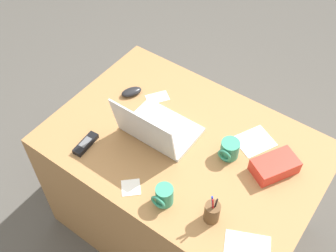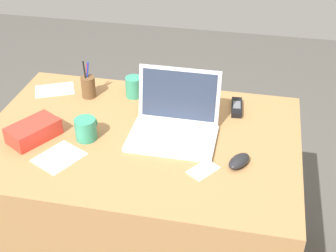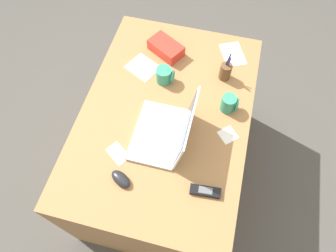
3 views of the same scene
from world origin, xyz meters
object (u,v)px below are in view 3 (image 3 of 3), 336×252
(computer_mouse, at_px, (121,179))
(coffee_mug_tall, at_px, (229,103))
(coffee_mug_white, at_px, (165,75))
(pen_holder, at_px, (225,71))
(cordless_phone, at_px, (205,191))
(laptop, at_px, (167,132))
(snack_bag, at_px, (166,48))

(computer_mouse, relative_size, coffee_mug_tall, 1.15)
(computer_mouse, distance_m, coffee_mug_white, 0.60)
(coffee_mug_white, distance_m, pen_holder, 0.33)
(cordless_phone, relative_size, pen_holder, 0.81)
(coffee_mug_white, bearing_deg, pen_holder, 108.24)
(computer_mouse, bearing_deg, laptop, -179.84)
(laptop, bearing_deg, coffee_mug_white, -163.84)
(laptop, distance_m, pen_holder, 0.48)
(laptop, bearing_deg, cordless_phone, 46.11)
(laptop, relative_size, coffee_mug_white, 3.54)
(computer_mouse, distance_m, coffee_mug_tall, 0.65)
(laptop, xyz_separation_m, pen_holder, (-0.43, 0.21, 0.00))
(laptop, height_order, snack_bag, laptop)
(coffee_mug_white, relative_size, pen_holder, 0.56)
(coffee_mug_tall, distance_m, cordless_phone, 0.47)
(computer_mouse, distance_m, snack_bag, 0.80)
(cordless_phone, height_order, snack_bag, snack_bag)
(laptop, distance_m, coffee_mug_white, 0.35)
(computer_mouse, xyz_separation_m, coffee_mug_white, (-0.60, 0.05, 0.03))
(coffee_mug_tall, relative_size, snack_bag, 0.48)
(coffee_mug_white, distance_m, snack_bag, 0.21)
(coffee_mug_tall, bearing_deg, coffee_mug_white, -104.73)
(computer_mouse, height_order, coffee_mug_white, coffee_mug_white)
(cordless_phone, bearing_deg, laptop, -133.89)
(coffee_mug_white, bearing_deg, computer_mouse, -4.63)
(pen_holder, distance_m, snack_bag, 0.37)
(coffee_mug_white, height_order, cordless_phone, coffee_mug_white)
(computer_mouse, relative_size, pen_holder, 0.62)
(snack_bag, bearing_deg, pen_holder, 74.56)
(coffee_mug_tall, bearing_deg, cordless_phone, -3.57)
(laptop, height_order, cordless_phone, laptop)
(cordless_phone, distance_m, pen_holder, 0.66)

